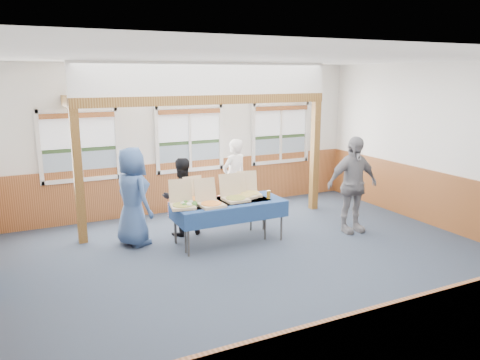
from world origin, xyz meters
The scene contains 28 objects.
floor centered at (0.00, 0.00, 0.00)m, with size 8.00×8.00×0.00m, color #283142.
ceiling centered at (0.00, 0.00, 3.20)m, with size 8.00×8.00×0.00m, color white.
wall_back centered at (0.00, 3.50, 1.60)m, with size 8.00×8.00×0.00m, color silver.
wall_front centered at (0.00, -3.50, 1.60)m, with size 8.00×8.00×0.00m, color silver.
wall_right centered at (4.00, 0.00, 1.60)m, with size 8.00×8.00×0.00m, color silver.
wainscot_back centered at (0.00, 3.48, 0.55)m, with size 7.98×0.05×1.10m, color brown.
wainscot_front centered at (0.00, -3.48, 0.55)m, with size 7.98×0.05×1.10m, color brown.
wainscot_right centered at (3.98, 0.00, 0.55)m, with size 0.05×6.98×1.10m, color brown.
window_left centered at (-2.30, 3.46, 1.68)m, with size 1.56×0.10×1.46m.
window_mid centered at (0.00, 3.46, 1.68)m, with size 1.56×0.10×1.46m.
window_right centered at (2.30, 3.46, 1.68)m, with size 1.56×0.10×1.46m.
post_left centered at (-2.50, 2.30, 1.20)m, with size 0.15×0.15×2.40m, color #5C3514.
post_right centered at (2.50, 2.30, 1.20)m, with size 0.15×0.15×2.40m, color #5C3514.
cross_beam centered at (0.00, 2.30, 2.49)m, with size 5.15×0.18×0.18m, color #5C3514.
table_left centered at (-0.12, 1.16, 0.70)m, with size 2.06×1.12×0.76m.
table_right centered at (-0.23, 1.27, 0.70)m, with size 1.80×1.01×0.76m.
pizza_box_a centered at (-0.52, 1.05, 0.82)m, with size 0.43×0.52×0.44m.
pizza_box_b centered at (0.23, 1.32, 0.82)m, with size 0.43×0.50×0.41m.
pizza_box_c centered at (-0.98, 1.17, 0.82)m, with size 0.48×0.56×0.44m.
pizza_box_d centered at (-0.59, 1.46, 0.82)m, with size 0.42×0.49×0.41m.
pizza_box_e centered at (0.02, 1.20, 0.82)m, with size 0.42×0.51×0.45m.
pizza_box_f centered at (0.43, 1.41, 0.82)m, with size 0.47×0.54×0.42m.
veggie_tray centered at (-0.87, 1.16, 0.79)m, with size 0.39×0.39×0.09m.
drink_glass centered at (0.62, 1.02, 0.83)m, with size 0.07×0.07×0.15m, color #916518.
woman_white centered at (0.64, 2.52, 0.83)m, with size 0.61×0.40×1.67m, color white.
woman_black centered at (-0.74, 1.92, 0.74)m, with size 0.71×0.56×1.47m, color black.
man_blue centered at (-1.68, 1.79, 0.88)m, with size 0.86×0.56×1.75m, color #314C7C.
person_grey centered at (2.24, 0.67, 0.92)m, with size 1.08×0.45×1.85m, color slate.
Camera 1 is at (-3.44, -6.15, 2.96)m, focal length 35.00 mm.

